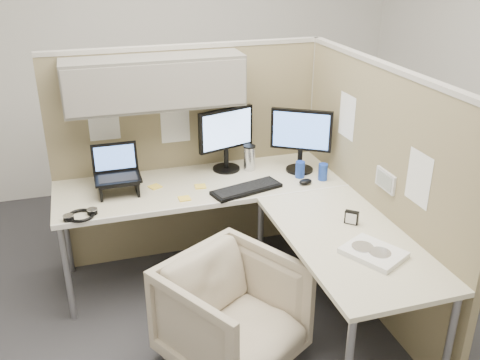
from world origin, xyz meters
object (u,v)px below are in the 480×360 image
object	(u,v)px
desk	(249,210)
monitor_left	(226,135)
keyboard	(246,189)
office_chair	(232,309)

from	to	relation	value
desk	monitor_left	xyz separation A→B (m)	(0.01, 0.59, 0.32)
desk	keyboard	bearing A→B (deg)	77.47
keyboard	office_chair	bearing A→B (deg)	-128.13
desk	keyboard	distance (m)	0.21
office_chair	monitor_left	bearing A→B (deg)	45.51
office_chair	keyboard	distance (m)	0.89
monitor_left	office_chair	bearing A→B (deg)	-121.20
desk	monitor_left	size ratio (longest dim) A/B	4.29
monitor_left	keyboard	size ratio (longest dim) A/B	0.95
office_chair	keyboard	bearing A→B (deg)	36.37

